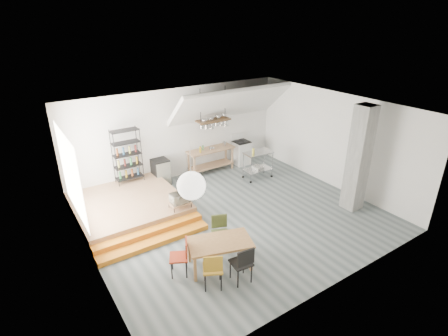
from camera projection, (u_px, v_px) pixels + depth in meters
floor at (235, 217)px, 10.25m from camera, size 8.00×8.00×0.00m
wall_back at (179, 134)px, 12.28m from camera, size 8.00×0.04×3.20m
wall_left at (86, 207)px, 7.59m from camera, size 0.04×7.00×3.20m
wall_right at (334, 140)px, 11.63m from camera, size 0.04×7.00×3.20m
ceiling at (237, 110)px, 8.96m from camera, size 8.00×7.00×0.02m
slope_ceiling at (231, 104)px, 12.35m from camera, size 4.40×1.44×1.32m
window_pane at (71, 175)px, 8.66m from camera, size 0.02×2.50×2.20m
platform at (129, 206)px, 10.44m from camera, size 3.00×3.00×0.40m
step_lower at (155, 242)px, 9.00m from camera, size 3.00×0.35×0.13m
step_upper at (150, 233)px, 9.24m from camera, size 3.00×0.35×0.27m
concrete_column at (359, 159)px, 10.13m from camera, size 0.50×0.50×3.20m
kitchen_counter at (211, 156)px, 12.96m from camera, size 1.80×0.60×0.91m
stove at (241, 152)px, 13.73m from camera, size 0.60×0.60×1.18m
pot_rack at (214, 122)px, 12.26m from camera, size 1.20×0.50×1.43m
wire_shelving at (127, 155)px, 11.15m from camera, size 0.88×0.38×1.80m
microwave_shelf at (180, 203)px, 9.90m from camera, size 0.60×0.40×0.16m
paper_lantern at (191, 186)px, 7.21m from camera, size 0.60×0.60×0.60m
dining_table at (220, 244)px, 8.00m from camera, size 1.64×1.22×0.69m
chair_mustard at (213, 268)px, 7.35m from camera, size 0.57×0.57×0.92m
chair_black at (243, 262)px, 7.52m from camera, size 0.47×0.47×0.93m
chair_olive at (220, 230)px, 8.66m from camera, size 0.54×0.54×0.91m
chair_red at (182, 254)px, 7.80m from camera, size 0.55×0.55×0.89m
rolling_cart at (258, 161)px, 12.45m from camera, size 1.04×0.61×1.00m
mini_fridge at (161, 172)px, 12.06m from camera, size 0.54×0.54×0.91m
microwave at (180, 198)px, 9.83m from camera, size 0.52×0.36×0.29m
bowl at (212, 148)px, 12.81m from camera, size 0.27×0.27×0.05m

